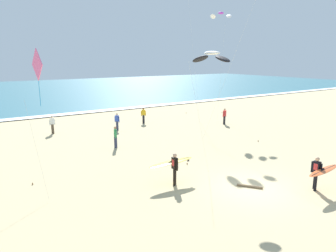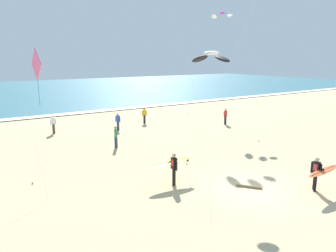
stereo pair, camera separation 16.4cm
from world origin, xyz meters
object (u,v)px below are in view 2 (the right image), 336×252
Objects in this scene: kite_arc_violet_far at (222,15)px; bystander_blue_top at (118,121)px; surfer_trailing at (172,164)px; bystander_red_top at (225,116)px; bystander_white_top at (53,124)px; kite_diamond_rose_near at (36,69)px; kite_arc_ivory_high at (211,57)px; driftwood_log at (249,186)px; bystander_yellow_top at (144,115)px; bystander_green_top at (116,137)px; surfer_lead at (320,171)px.

bystander_blue_top is (-10.60, 1.59, -9.62)m from kite_arc_violet_far.
surfer_trailing reaches higher than bystander_red_top.
bystander_white_top is (-15.77, 3.50, -9.62)m from kite_arc_violet_far.
surfer_trailing is 7.78m from kite_diamond_rose_near.
kite_arc_ivory_high reaches higher than bystander_red_top.
kite_arc_ivory_high reaches higher than surfer_trailing.
bystander_red_top is (10.05, 9.32, -5.63)m from kite_arc_ivory_high.
kite_arc_violet_far reaches higher than driftwood_log.
bystander_yellow_top is 1.26× the size of driftwood_log.
kite_arc_ivory_high is 16.43m from bystander_white_top.
surfer_trailing is 7.76m from bystander_green_top.
bystander_white_top is 8.66m from bystander_yellow_top.
bystander_red_top is at bearing -36.79° from bystander_yellow_top.
kite_arc_violet_far is at bearing 63.74° from surfer_lead.
driftwood_log is at bearing -128.71° from bystander_red_top.
bystander_blue_top is at bearing 171.47° from kite_arc_violet_far.
kite_arc_violet_far is 6.76× the size of bystander_red_top.
bystander_green_top is at bearing 104.77° from driftwood_log.
bystander_red_top is at bearing -111.99° from kite_arc_violet_far.
driftwood_log is (-2.47, 2.15, -0.99)m from surfer_lead.
bystander_blue_top is 1.00× the size of bystander_yellow_top.
kite_diamond_rose_near is 8.50m from kite_arc_ivory_high.
bystander_red_top is (6.40, -4.79, 0.00)m from bystander_yellow_top.
driftwood_log is at bearing -79.94° from kite_arc_ivory_high.
bystander_green_top is at bearing 112.61° from surfer_lead.
surfer_lead is at bearing -67.39° from bystander_green_top.
bystander_blue_top is (2.69, 12.80, -0.24)m from surfer_trailing.
surfer_lead is at bearing -116.26° from kite_arc_violet_far.
bystander_white_top is at bearing 112.23° from surfer_lead.
bystander_green_top is at bearing -172.25° from bystander_red_top.
surfer_lead is 15.80m from bystander_red_top.
kite_arc_violet_far is 6.76× the size of bystander_blue_top.
bystander_red_top is 12.41m from bystander_green_top.
bystander_green_top is (-5.90, -6.46, 0.00)m from bystander_yellow_top.
bystander_blue_top reaches higher than driftwood_log.
bystander_white_top is 1.00× the size of bystander_red_top.
kite_diamond_rose_near is 21.96m from kite_arc_violet_far.
kite_arc_ivory_high reaches higher than surfer_lead.
surfer_lead is at bearing -67.77° from bystander_white_top.
bystander_blue_top is at bearing 91.11° from driftwood_log.
surfer_trailing is 0.24× the size of kite_arc_violet_far.
bystander_green_top is (2.75, -6.96, 0.00)m from bystander_white_top.
kite_arc_violet_far reaches higher than kite_diamond_rose_near.
kite_arc_violet_far is at bearing 27.01° from kite_diamond_rose_near.
surfer_trailing reaches higher than bystander_blue_top.
kite_arc_violet_far is (13.29, 11.21, 9.37)m from surfer_trailing.
surfer_lead is at bearing -41.09° from driftwood_log.
bystander_blue_top is 1.00× the size of bystander_green_top.
bystander_yellow_top is 17.06m from driftwood_log.
bystander_yellow_top is (6.17, 14.21, -0.24)m from surfer_trailing.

